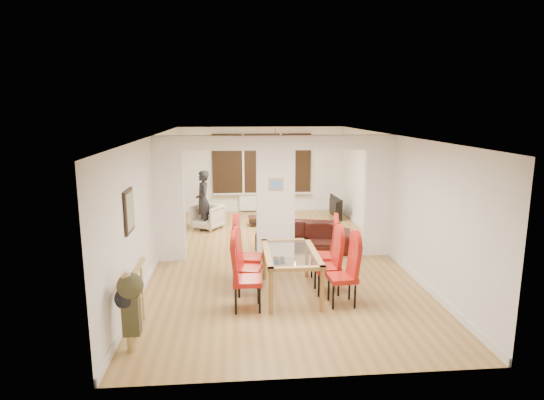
{
  "coord_description": "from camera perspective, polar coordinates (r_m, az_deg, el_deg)",
  "views": [
    {
      "loc": [
        -0.88,
        -9.31,
        3.13
      ],
      "look_at": [
        -0.02,
        0.6,
        1.13
      ],
      "focal_mm": 30.0,
      "sensor_mm": 36.0,
      "label": 1
    }
  ],
  "objects": [
    {
      "name": "pillar_photo",
      "position": [
        9.38,
        0.51,
        1.98
      ],
      "size": [
        0.3,
        0.03,
        0.25
      ],
      "primitive_type": "cube",
      "color": "#4C8CD8",
      "rests_on": "divider_wall"
    },
    {
      "name": "sofa",
      "position": [
        10.34,
        4.01,
        -4.51
      ],
      "size": [
        2.23,
        1.26,
        0.61
      ],
      "primitive_type": "imported",
      "rotation": [
        0.0,
        0.0,
        -0.22
      ],
      "color": "black",
      "rests_on": "floor"
    },
    {
      "name": "person",
      "position": [
        11.99,
        -8.66,
        -0.05
      ],
      "size": [
        0.63,
        0.47,
        1.57
      ],
      "primitive_type": "imported",
      "rotation": [
        0.0,
        0.0,
        -1.39
      ],
      "color": "black",
      "rests_on": "floor"
    },
    {
      "name": "shoes",
      "position": [
        9.47,
        0.94,
        -7.65
      ],
      "size": [
        0.22,
        0.24,
        0.09
      ],
      "primitive_type": null,
      "color": "black",
      "rests_on": "floor"
    },
    {
      "name": "bowl",
      "position": [
        12.38,
        -0.89,
        -2.07
      ],
      "size": [
        0.21,
        0.21,
        0.05
      ],
      "primitive_type": "imported",
      "color": "black",
      "rests_on": "coffee_table"
    },
    {
      "name": "divider_wall",
      "position": [
        9.53,
        0.45,
        0.29
      ],
      "size": [
        5.0,
        0.18,
        2.6
      ],
      "primitive_type": "cube",
      "color": "white",
      "rests_on": "floor"
    },
    {
      "name": "room_walls",
      "position": [
        9.53,
        0.45,
        0.29
      ],
      "size": [
        5.0,
        9.0,
        2.6
      ],
      "primitive_type": null,
      "color": "silver",
      "rests_on": "floor"
    },
    {
      "name": "floor",
      "position": [
        9.86,
        0.43,
        -7.14
      ],
      "size": [
        5.0,
        9.0,
        0.01
      ],
      "primitive_type": "cube",
      "color": "olive",
      "rests_on": "ground"
    },
    {
      "name": "dining_table",
      "position": [
        7.87,
        2.35,
        -9.11
      ],
      "size": [
        0.9,
        1.6,
        0.75
      ],
      "primitive_type": null,
      "color": "olive",
      "rests_on": "floor"
    },
    {
      "name": "wall_poster",
      "position": [
        7.25,
        -17.5,
        -1.35
      ],
      "size": [
        0.04,
        0.52,
        0.67
      ],
      "primitive_type": "cube",
      "color": "gray",
      "rests_on": "room_walls"
    },
    {
      "name": "dining_chair_lb",
      "position": [
        7.83,
        -2.96,
        -8.12
      ],
      "size": [
        0.5,
        0.5,
        1.04
      ],
      "primitive_type": null,
      "rotation": [
        0.0,
        0.0,
        -0.25
      ],
      "color": "#9F1610",
      "rests_on": "floor"
    },
    {
      "name": "bottle",
      "position": [
        12.5,
        -0.05,
        -1.39
      ],
      "size": [
        0.07,
        0.07,
        0.29
      ],
      "primitive_type": "cylinder",
      "color": "#143F19",
      "rests_on": "coffee_table"
    },
    {
      "name": "dining_chair_rc",
      "position": [
        8.42,
        6.5,
        -6.49
      ],
      "size": [
        0.51,
        0.51,
        1.12
      ],
      "primitive_type": null,
      "rotation": [
        0.0,
        0.0,
        -0.16
      ],
      "color": "#9F1610",
      "rests_on": "floor"
    },
    {
      "name": "radiator",
      "position": [
        14.02,
        -1.24,
        -0.28
      ],
      "size": [
        1.4,
        0.08,
        0.5
      ],
      "primitive_type": "cube",
      "color": "white",
      "rests_on": "floor"
    },
    {
      "name": "stair_newel",
      "position": [
        6.77,
        -16.57,
        -11.53
      ],
      "size": [
        0.4,
        1.2,
        1.1
      ],
      "primitive_type": null,
      "color": "#AC874F",
      "rests_on": "floor"
    },
    {
      "name": "dining_chair_rb",
      "position": [
        7.92,
        6.93,
        -7.9
      ],
      "size": [
        0.45,
        0.45,
        1.05
      ],
      "primitive_type": null,
      "rotation": [
        0.0,
        0.0,
        0.07
      ],
      "color": "#9F1610",
      "rests_on": "floor"
    },
    {
      "name": "coffee_table",
      "position": [
        12.48,
        -0.68,
        -2.62
      ],
      "size": [
        1.09,
        0.74,
        0.23
      ],
      "primitive_type": null,
      "rotation": [
        0.0,
        0.0,
        0.27
      ],
      "color": "black",
      "rests_on": "floor"
    },
    {
      "name": "pendant_light",
      "position": [
        12.7,
        0.4,
        6.94
      ],
      "size": [
        0.36,
        0.36,
        0.36
      ],
      "primitive_type": "sphere",
      "color": "orange",
      "rests_on": "room_walls"
    },
    {
      "name": "dining_chair_lc",
      "position": [
        8.26,
        -2.92,
        -6.68
      ],
      "size": [
        0.53,
        0.53,
        1.15
      ],
      "primitive_type": null,
      "rotation": [
        0.0,
        0.0,
        -0.16
      ],
      "color": "#9F1610",
      "rests_on": "floor"
    },
    {
      "name": "dining_chair_ra",
      "position": [
        7.48,
        8.8,
        -9.03
      ],
      "size": [
        0.47,
        0.47,
        1.08
      ],
      "primitive_type": null,
      "rotation": [
        0.0,
        0.0,
        0.08
      ],
      "color": "#9F1610",
      "rests_on": "floor"
    },
    {
      "name": "armchair",
      "position": [
        12.16,
        -8.09,
        -2.1
      ],
      "size": [
        0.96,
        0.96,
        0.64
      ],
      "primitive_type": "imported",
      "rotation": [
        0.0,
        0.0,
        -0.56
      ],
      "color": "beige",
      "rests_on": "floor"
    },
    {
      "name": "bay_window_blinds",
      "position": [
        13.87,
        -1.28,
        4.62
      ],
      "size": [
        3.0,
        0.08,
        1.8
      ],
      "primitive_type": "cube",
      "color": "black",
      "rests_on": "room_walls"
    },
    {
      "name": "television",
      "position": [
        13.4,
        7.58,
        -0.9
      ],
      "size": [
        1.07,
        0.23,
        0.61
      ],
      "primitive_type": "imported",
      "rotation": [
        0.0,
        0.0,
        1.65
      ],
      "color": "black",
      "rests_on": "floor"
    },
    {
      "name": "dining_chair_la",
      "position": [
        7.24,
        -3.14,
        -9.42
      ],
      "size": [
        0.45,
        0.45,
        1.13
      ],
      "primitive_type": null,
      "rotation": [
        0.0,
        0.0,
        -0.01
      ],
      "color": "#9F1610",
      "rests_on": "floor"
    }
  ]
}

